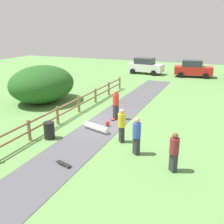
% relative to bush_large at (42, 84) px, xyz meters
% --- Properties ---
extents(ground_plane, '(60.00, 60.00, 0.00)m').
position_rel_bush_large_xyz_m(ground_plane, '(6.47, -2.54, -1.39)').
color(ground_plane, '#60934C').
extents(asphalt_path, '(2.40, 28.00, 0.02)m').
position_rel_bush_large_xyz_m(asphalt_path, '(6.47, -2.54, -1.38)').
color(asphalt_path, '#515156').
rests_on(asphalt_path, ground_plane).
extents(wooden_fence, '(0.12, 18.12, 1.10)m').
position_rel_bush_large_xyz_m(wooden_fence, '(3.87, -2.54, -0.73)').
color(wooden_fence, olive).
rests_on(wooden_fence, ground_plane).
extents(bush_large, '(4.53, 5.44, 2.79)m').
position_rel_bush_large_xyz_m(bush_large, '(0.00, 0.00, 0.00)').
color(bush_large, '#23561E').
rests_on(bush_large, ground_plane).
extents(trash_bin, '(0.56, 0.56, 0.90)m').
position_rel_bush_large_xyz_m(trash_bin, '(4.67, -5.80, -0.94)').
color(trash_bin, black).
rests_on(trash_bin, ground_plane).
extents(skater_riding, '(0.48, 0.82, 1.90)m').
position_rel_bush_large_xyz_m(skater_riding, '(6.75, -1.72, -0.31)').
color(skater_riding, '#B23326').
rests_on(skater_riding, asphalt_path).
extents(skater_fallen, '(1.68, 1.45, 0.36)m').
position_rel_bush_large_xyz_m(skater_fallen, '(6.49, -3.86, -1.19)').
color(skater_fallen, white).
rests_on(skater_fallen, asphalt_path).
extents(skateboard_loose, '(0.82, 0.43, 0.08)m').
position_rel_bush_large_xyz_m(skateboard_loose, '(6.90, -7.99, -1.31)').
color(skateboard_loose, black).
rests_on(skateboard_loose, asphalt_path).
extents(bystander_yellow, '(0.54, 0.54, 1.75)m').
position_rel_bush_large_xyz_m(bystander_yellow, '(8.29, -4.77, -0.43)').
color(bystander_yellow, '#2D2D33').
rests_on(bystander_yellow, ground_plane).
extents(bystander_maroon, '(0.54, 0.54, 1.68)m').
position_rel_bush_large_xyz_m(bystander_maroon, '(11.22, -6.66, -0.47)').
color(bystander_maroon, '#2D2D33').
rests_on(bystander_maroon, ground_plane).
extents(bystander_blue, '(0.54, 0.54, 1.77)m').
position_rel_bush_large_xyz_m(bystander_blue, '(9.39, -5.79, -0.42)').
color(bystander_blue, '#2D2D33').
rests_on(bystander_blue, ground_plane).
extents(parked_car_red, '(4.37, 2.39, 1.92)m').
position_rel_bush_large_xyz_m(parked_car_red, '(9.43, 15.40, -0.43)').
color(parked_car_red, red).
rests_on(parked_car_red, ground_plane).
extents(parked_car_white, '(4.36, 2.34, 1.92)m').
position_rel_bush_large_xyz_m(parked_car_white, '(3.80, 15.41, -0.43)').
color(parked_car_white, silver).
rests_on(parked_car_white, ground_plane).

